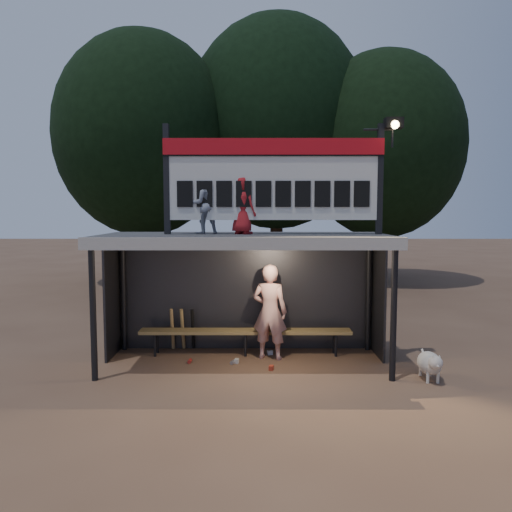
% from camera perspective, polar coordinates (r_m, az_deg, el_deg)
% --- Properties ---
extents(ground, '(80.00, 80.00, 0.00)m').
position_cam_1_polar(ground, '(9.15, -1.29, -12.17)').
color(ground, brown).
rests_on(ground, ground).
extents(player, '(0.73, 0.57, 1.76)m').
position_cam_1_polar(player, '(9.22, 1.58, -6.37)').
color(player, white).
rests_on(player, ground).
extents(child_a, '(0.62, 0.57, 1.04)m').
position_cam_1_polar(child_a, '(8.86, -6.02, 5.88)').
color(child_a, gray).
rests_on(child_a, dugout_shelter).
extents(child_b, '(0.58, 0.56, 1.01)m').
position_cam_1_polar(child_b, '(8.78, -1.53, 5.80)').
color(child_b, maroon).
rests_on(child_b, dugout_shelter).
extents(dugout_shelter, '(5.10, 2.08, 2.32)m').
position_cam_1_polar(dugout_shelter, '(9.02, -1.27, -0.43)').
color(dugout_shelter, '#38383A').
rests_on(dugout_shelter, ground).
extents(scoreboard_assembly, '(4.10, 0.27, 1.99)m').
position_cam_1_polar(scoreboard_assembly, '(8.75, 2.37, 9.08)').
color(scoreboard_assembly, black).
rests_on(scoreboard_assembly, dugout_shelter).
extents(bench, '(4.00, 0.35, 0.48)m').
position_cam_1_polar(bench, '(9.56, -1.21, -8.70)').
color(bench, olive).
rests_on(bench, ground).
extents(tree_left, '(6.46, 6.46, 9.27)m').
position_cam_1_polar(tree_left, '(19.40, -12.77, 13.32)').
color(tree_left, '#2F2014').
rests_on(tree_left, ground).
extents(tree_mid, '(7.22, 7.22, 10.36)m').
position_cam_1_polar(tree_mid, '(20.53, 2.40, 14.82)').
color(tree_mid, '#312015').
rests_on(tree_mid, ground).
extents(tree_right, '(6.08, 6.08, 8.72)m').
position_cam_1_polar(tree_right, '(19.97, 14.32, 12.11)').
color(tree_right, '#311E15').
rests_on(tree_right, ground).
extents(dog, '(0.36, 0.81, 0.49)m').
position_cam_1_polar(dog, '(8.68, 19.28, -11.50)').
color(dog, beige).
rests_on(dog, ground).
extents(bats, '(0.47, 0.33, 0.84)m').
position_cam_1_polar(bats, '(9.93, -8.39, -8.25)').
color(bats, '#A7814E').
rests_on(bats, ground).
extents(litter, '(1.55, 1.03, 0.08)m').
position_cam_1_polar(litter, '(9.17, -1.73, -11.87)').
color(litter, '#B7341F').
rests_on(litter, ground).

